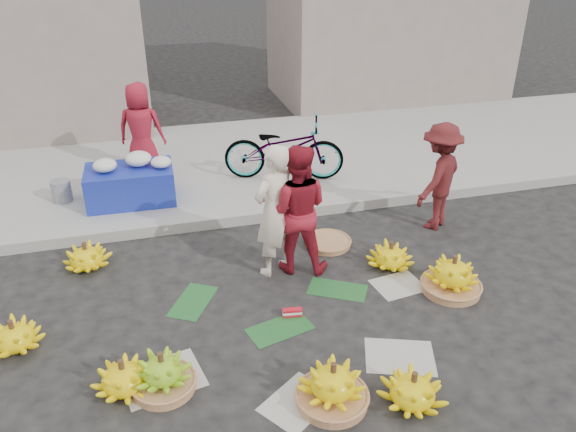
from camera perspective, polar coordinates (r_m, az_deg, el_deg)
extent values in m
plane|color=black|center=(5.99, -0.38, -10.09)|extent=(80.00, 80.00, 0.00)
cube|color=#989590|center=(7.78, -4.53, -0.04)|extent=(40.00, 0.25, 0.15)
cube|color=#989590|center=(9.67, -6.93, 5.43)|extent=(40.00, 4.00, 0.12)
cylinder|color=#A76E46|center=(5.29, -12.47, -16.36)|extent=(0.56, 0.56, 0.09)
cylinder|color=#44291B|center=(5.09, -12.81, -13.96)|extent=(0.05, 0.05, 0.12)
cylinder|color=#44291B|center=(5.20, -16.58, -14.39)|extent=(0.05, 0.05, 0.12)
cylinder|color=#A76E46|center=(5.08, 4.50, -17.96)|extent=(0.62, 0.62, 0.09)
cylinder|color=#44291B|center=(4.85, 4.64, -15.25)|extent=(0.05, 0.05, 0.12)
cylinder|color=#44291B|center=(5.00, 12.71, -15.81)|extent=(0.05, 0.05, 0.12)
cylinder|color=#A76E46|center=(6.60, 16.20, -6.94)|extent=(0.65, 0.65, 0.09)
cylinder|color=#44291B|center=(6.42, 16.60, -4.38)|extent=(0.05, 0.05, 0.12)
cylinder|color=#44291B|center=(6.76, 10.47, -3.06)|extent=(0.05, 0.05, 0.12)
cylinder|color=#44291B|center=(6.04, -26.31, -9.98)|extent=(0.05, 0.05, 0.12)
cylinder|color=#44291B|center=(7.04, -19.98, -2.99)|extent=(0.05, 0.05, 0.12)
cylinder|color=#A76E46|center=(7.22, 4.06, -2.72)|extent=(0.65, 0.65, 0.07)
cube|color=red|center=(5.96, 0.44, -9.77)|extent=(0.21, 0.09, 0.08)
imported|color=white|center=(6.32, -1.37, 0.51)|extent=(0.69, 0.61, 1.58)
imported|color=#AE1A29|center=(6.39, 0.89, 0.67)|extent=(0.91, 0.81, 1.55)
imported|color=maroon|center=(7.63, 15.07, 3.88)|extent=(1.07, 0.99, 1.45)
cube|color=#172498|center=(8.30, -15.70, 3.09)|extent=(1.23, 0.78, 0.50)
ellipsoid|color=silver|center=(8.14, -18.11, 4.87)|extent=(0.32, 0.32, 0.18)
ellipsoid|color=silver|center=(8.21, -14.96, 5.59)|extent=(0.36, 0.36, 0.20)
ellipsoid|color=silver|center=(8.08, -12.77, 5.32)|extent=(0.28, 0.28, 0.16)
cylinder|color=gray|center=(8.65, -22.02, 2.37)|extent=(0.28, 0.28, 0.31)
imported|color=#AE1A29|center=(9.07, -14.71, 8.52)|extent=(0.81, 0.64, 1.46)
imported|color=gray|center=(8.67, -0.43, 6.85)|extent=(1.15, 1.95, 0.97)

